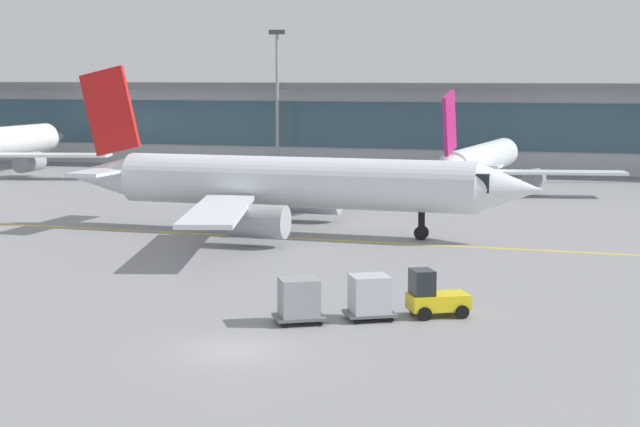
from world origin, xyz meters
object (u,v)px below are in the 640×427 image
object	(u,v)px
cargo_dolly_lead	(370,296)
cargo_dolly_trailing	(299,299)
gate_airplane_1	(480,161)
baggage_tug	(433,296)
apron_light_mast_1	(277,94)
taxiing_regional_jet	(290,184)

from	to	relation	value
cargo_dolly_lead	cargo_dolly_trailing	world-z (taller)	same
cargo_dolly_lead	gate_airplane_1	bearing A→B (deg)	63.64
baggage_tug	cargo_dolly_trailing	bearing A→B (deg)	180.00
gate_airplane_1	cargo_dolly_lead	bearing A→B (deg)	-172.27
cargo_dolly_lead	cargo_dolly_trailing	size ratio (longest dim) A/B	1.00
gate_airplane_1	cargo_dolly_lead	distance (m)	51.39
apron_light_mast_1	cargo_dolly_lead	bearing A→B (deg)	-68.33
cargo_dolly_trailing	gate_airplane_1	bearing A→B (deg)	60.62
cargo_dolly_trailing	taxiing_regional_jet	bearing A→B (deg)	79.82
gate_airplane_1	baggage_tug	world-z (taller)	gate_airplane_1
gate_airplane_1	baggage_tug	size ratio (longest dim) A/B	9.51
cargo_dolly_trailing	apron_light_mast_1	distance (m)	72.52
taxiing_regional_jet	cargo_dolly_lead	distance (m)	25.33
taxiing_regional_jet	cargo_dolly_trailing	size ratio (longest dim) A/B	12.85
gate_airplane_1	cargo_dolly_lead	size ratio (longest dim) A/B	10.76
taxiing_regional_jet	gate_airplane_1	bearing A→B (deg)	74.27
baggage_tug	apron_light_mast_1	distance (m)	71.78
baggage_tug	apron_light_mast_1	bearing A→B (deg)	85.17
gate_airplane_1	taxiing_regional_jet	distance (m)	29.86
baggage_tug	apron_light_mast_1	world-z (taller)	apron_light_mast_1
cargo_dolly_lead	cargo_dolly_trailing	distance (m)	3.11
gate_airplane_1	apron_light_mast_1	bearing A→B (deg)	63.05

